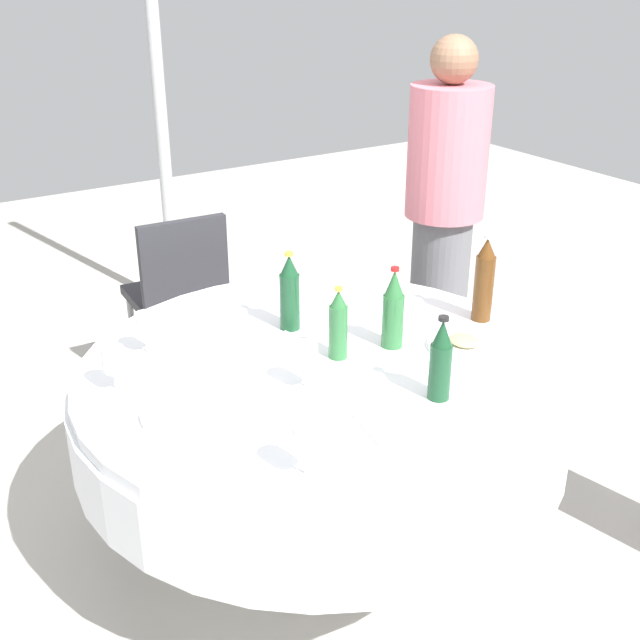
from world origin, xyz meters
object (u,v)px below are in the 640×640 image
Objects in this scene: wine_glass_inner at (306,357)px; person_left at (443,222)px; bottle_dark_green_mid at (290,294)px; bottle_brown_left at (484,281)px; plate_right at (464,344)px; dining_table at (320,405)px; bottle_dark_green_west at (441,361)px; wine_glass_mid at (305,437)px; plate_outer at (187,413)px; wine_glass_front at (113,360)px; chair_front at (179,288)px; bottle_green_north at (338,325)px; bottle_green_inner at (393,310)px; wine_glass_east at (146,324)px.

person_left reaches higher than wine_glass_inner.
person_left reaches higher than bottle_dark_green_mid.
plate_right is (0.14, -0.20, -0.14)m from bottle_brown_left.
wine_glass_inner is (0.10, -0.11, 0.25)m from dining_table.
wine_glass_mid is (0.11, -0.53, -0.01)m from bottle_dark_green_west.
wine_glass_inner is 0.38m from plate_outer.
wine_glass_front is (-0.29, -0.48, -0.00)m from wine_glass_inner.
bottle_dark_green_west is 0.39m from wine_glass_inner.
wine_glass_front reaches higher than chair_front.
bottle_dark_green_mid is at bearing -136.86° from plate_right.
dining_table is at bearing 131.49° from wine_glass_inner.
bottle_dark_green_mid reaches higher than plate_outer.
plate_right is at bearing -67.78° from person_left.
bottle_dark_green_mid reaches higher than wine_glass_front.
plate_outer is at bearing -82.89° from bottle_green_north.
person_left reaches higher than wine_glass_mid.
dining_table is at bearing -91.14° from bottle_brown_left.
bottle_dark_green_west is at bearing 11.28° from bottle_dark_green_mid.
wine_glass_front is 0.29m from plate_outer.
bottle_green_inner is 1.98× the size of wine_glass_front.
plate_right is at bearing 111.43° from wine_glass_mid.
wine_glass_inner is (0.09, -0.38, -0.02)m from bottle_green_inner.
person_left is (-0.65, 1.05, 0.26)m from dining_table.
wine_glass_east is 0.59× the size of plate_right.
wine_glass_east is at bearing -174.13° from wine_glass_mid.
bottle_brown_left is at bearing -61.74° from person_left.
bottle_green_north is 1.70× the size of wine_glass_east.
bottle_green_inner is (0.03, 0.19, 0.01)m from bottle_green_north.
bottle_green_inner reaches higher than chair_front.
chair_front is at bearing 166.96° from wine_glass_mid.
bottle_green_north is at bearing 102.55° from dining_table.
bottle_brown_left reaches higher than bottle_dark_green_west.
dining_table is at bearing 71.72° from wine_glass_front.
plate_right is at bearing -55.43° from bottle_brown_left.
wine_glass_front is 1.35m from chair_front.
bottle_green_inner reaches higher than plate_outer.
bottle_dark_green_mid is 1.10m from chair_front.
wine_glass_front is 1.70m from person_left.
wine_glass_inner is (0.11, -0.19, -0.01)m from bottle_green_north.
plate_right is (-0.32, 0.81, -0.10)m from wine_glass_mid.
plate_outer reaches higher than dining_table.
bottle_dark_green_mid is 1.99× the size of wine_glass_front.
bottle_green_inner is at bearing 102.58° from wine_glass_inner.
bottle_dark_green_west is 0.30× the size of chair_front.
bottle_green_inner reaches higher than dining_table.
bottle_green_inner reaches higher than wine_glass_inner.
bottle_green_inner is 1.15× the size of plate_right.
wine_glass_front is 0.98× the size of wine_glass_east.
bottle_dark_green_mid is at bearing -116.19° from bottle_brown_left.
bottle_dark_green_mid is at bearing 152.07° from wine_glass_mid.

